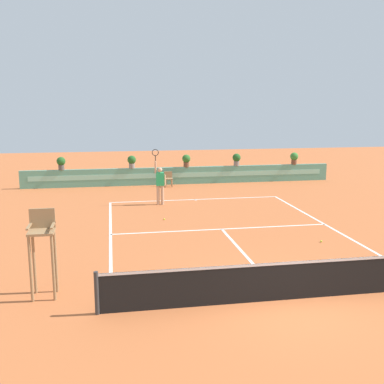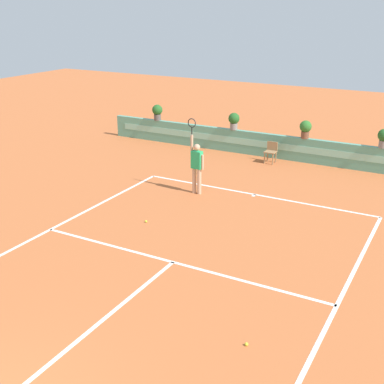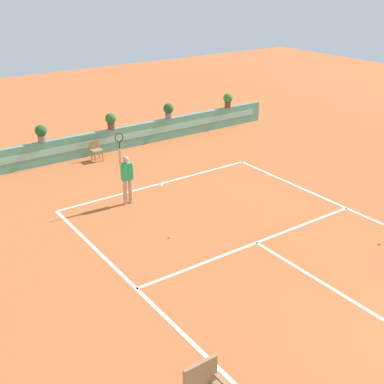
% 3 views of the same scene
% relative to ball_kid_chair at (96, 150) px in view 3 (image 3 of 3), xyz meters
% --- Properties ---
extents(ground_plane, '(60.00, 60.00, 0.00)m').
position_rel_ball_kid_chair_xyz_m(ground_plane, '(0.84, -9.66, -0.48)').
color(ground_plane, '#BC6033').
extents(court_lines, '(8.32, 11.94, 0.01)m').
position_rel_ball_kid_chair_xyz_m(court_lines, '(0.84, -8.94, -0.47)').
color(court_lines, white).
rests_on(court_lines, ground).
extents(back_wall_barrier, '(18.00, 0.21, 1.00)m').
position_rel_ball_kid_chair_xyz_m(back_wall_barrier, '(0.84, 0.73, 0.02)').
color(back_wall_barrier, '#599E84').
rests_on(back_wall_barrier, ground).
extents(ball_kid_chair, '(0.44, 0.44, 0.85)m').
position_rel_ball_kid_chair_xyz_m(ball_kid_chair, '(0.00, 0.00, 0.00)').
color(ball_kid_chair, '#99754C').
rests_on(ball_kid_chair, ground).
extents(tennis_player, '(0.62, 0.24, 2.58)m').
position_rel_ball_kid_chair_xyz_m(tennis_player, '(-0.97, -4.60, 0.57)').
color(tennis_player, tan).
rests_on(tennis_player, ground).
extents(tennis_ball_near_baseline, '(0.07, 0.07, 0.07)m').
position_rel_ball_kid_chair_xyz_m(tennis_ball_near_baseline, '(3.77, -11.45, -0.44)').
color(tennis_ball_near_baseline, '#CCE033').
rests_on(tennis_ball_near_baseline, ground).
extents(tennis_ball_mid_court, '(0.07, 0.07, 0.07)m').
position_rel_ball_kid_chair_xyz_m(tennis_ball_mid_court, '(-1.12, -7.51, -0.44)').
color(tennis_ball_mid_court, '#CCE033').
rests_on(tennis_ball_mid_court, ground).
extents(potted_plant_left, '(0.48, 0.48, 0.72)m').
position_rel_ball_kid_chair_xyz_m(potted_plant_left, '(-2.01, 0.73, 0.93)').
color(potted_plant_left, gray).
rests_on(potted_plant_left, back_wall_barrier).
extents(potted_plant_centre, '(0.48, 0.48, 0.72)m').
position_rel_ball_kid_chair_xyz_m(potted_plant_centre, '(1.14, 0.73, 0.93)').
color(potted_plant_centre, brown).
rests_on(potted_plant_centre, back_wall_barrier).
extents(potted_plant_right, '(0.48, 0.48, 0.72)m').
position_rel_ball_kid_chair_xyz_m(potted_plant_right, '(4.15, 0.73, 0.93)').
color(potted_plant_right, gray).
rests_on(potted_plant_right, back_wall_barrier).
extents(potted_plant_far_right, '(0.48, 0.48, 0.72)m').
position_rel_ball_kid_chair_xyz_m(potted_plant_far_right, '(7.75, 0.73, 0.93)').
color(potted_plant_far_right, brown).
rests_on(potted_plant_far_right, back_wall_barrier).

